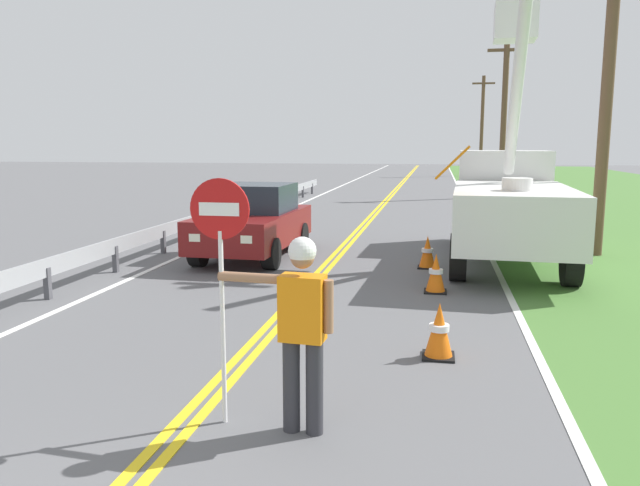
# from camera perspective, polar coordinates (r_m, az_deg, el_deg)

# --- Properties ---
(centerline_yellow_left) EXTENTS (0.11, 110.00, 0.01)m
(centerline_yellow_left) POSITION_cam_1_polar(r_m,az_deg,el_deg) (21.75, 4.34, 2.20)
(centerline_yellow_left) COLOR yellow
(centerline_yellow_left) RESTS_ON ground
(centerline_yellow_right) EXTENTS (0.11, 110.00, 0.01)m
(centerline_yellow_right) POSITION_cam_1_polar(r_m,az_deg,el_deg) (21.73, 4.81, 2.19)
(centerline_yellow_right) COLOR yellow
(centerline_yellow_right) RESTS_ON ground
(edge_line_right) EXTENTS (0.12, 110.00, 0.01)m
(edge_line_right) POSITION_cam_1_polar(r_m,az_deg,el_deg) (21.66, 14.09, 1.92)
(edge_line_right) COLOR silver
(edge_line_right) RESTS_ON ground
(edge_line_left) EXTENTS (0.12, 110.00, 0.01)m
(edge_line_left) POSITION_cam_1_polar(r_m,az_deg,el_deg) (22.40, -4.62, 2.40)
(edge_line_left) COLOR silver
(edge_line_left) RESTS_ON ground
(flagger_worker) EXTENTS (1.09, 0.27, 1.83)m
(flagger_worker) POSITION_cam_1_polar(r_m,az_deg,el_deg) (5.59, -1.73, -7.35)
(flagger_worker) COLOR #2D2D33
(flagger_worker) RESTS_ON ground
(stop_sign_paddle) EXTENTS (0.56, 0.04, 2.33)m
(stop_sign_paddle) POSITION_cam_1_polar(r_m,az_deg,el_deg) (5.70, -9.18, -0.30)
(stop_sign_paddle) COLOR silver
(stop_sign_paddle) RESTS_ON ground
(utility_bucket_truck) EXTENTS (2.92, 6.90, 5.68)m
(utility_bucket_truck) POSITION_cam_1_polar(r_m,az_deg,el_deg) (14.66, 16.95, 4.03)
(utility_bucket_truck) COLOR silver
(utility_bucket_truck) RESTS_ON ground
(oncoming_sedan_nearest) EXTENTS (2.01, 4.15, 1.70)m
(oncoming_sedan_nearest) POSITION_cam_1_polar(r_m,az_deg,el_deg) (14.47, -6.17, 1.97)
(oncoming_sedan_nearest) COLOR maroon
(oncoming_sedan_nearest) RESTS_ON ground
(utility_pole_near) EXTENTS (1.80, 0.28, 8.75)m
(utility_pole_near) POSITION_cam_1_polar(r_m,az_deg,el_deg) (16.07, 25.20, 15.22)
(utility_pole_near) COLOR brown
(utility_pole_near) RESTS_ON ground
(utility_pole_mid) EXTENTS (1.80, 0.28, 7.67)m
(utility_pole_mid) POSITION_cam_1_polar(r_m,az_deg,el_deg) (31.89, 16.64, 11.28)
(utility_pole_mid) COLOR brown
(utility_pole_mid) RESTS_ON ground
(utility_pole_far) EXTENTS (1.80, 0.28, 8.07)m
(utility_pole_far) POSITION_cam_1_polar(r_m,az_deg,el_deg) (53.12, 14.75, 10.59)
(utility_pole_far) COLOR brown
(utility_pole_far) RESTS_ON ground
(traffic_cone_lead) EXTENTS (0.40, 0.40, 0.70)m
(traffic_cone_lead) POSITION_cam_1_polar(r_m,az_deg,el_deg) (7.85, 10.95, -8.02)
(traffic_cone_lead) COLOR orange
(traffic_cone_lead) RESTS_ON ground
(traffic_cone_mid) EXTENTS (0.40, 0.40, 0.70)m
(traffic_cone_mid) POSITION_cam_1_polar(r_m,az_deg,el_deg) (11.21, 10.66, -2.82)
(traffic_cone_mid) COLOR orange
(traffic_cone_mid) RESTS_ON ground
(traffic_cone_tail) EXTENTS (0.40, 0.40, 0.70)m
(traffic_cone_tail) POSITION_cam_1_polar(r_m,az_deg,el_deg) (13.36, 9.90, -0.88)
(traffic_cone_tail) COLOR orange
(traffic_cone_tail) RESTS_ON ground
(guardrail_left_shoulder) EXTENTS (0.10, 32.00, 0.71)m
(guardrail_left_shoulder) POSITION_cam_1_polar(r_m,az_deg,el_deg) (18.53, -9.88, 2.48)
(guardrail_left_shoulder) COLOR #9EA0A3
(guardrail_left_shoulder) RESTS_ON ground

